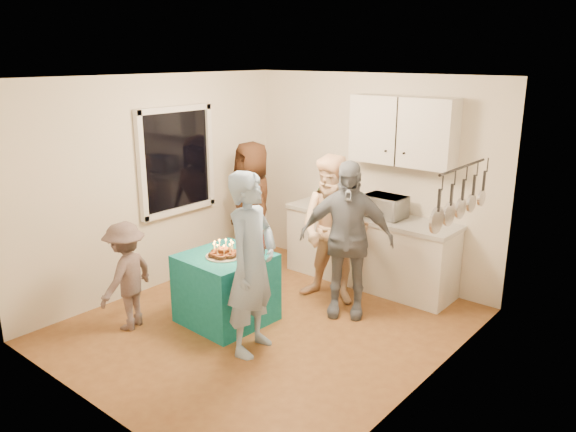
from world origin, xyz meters
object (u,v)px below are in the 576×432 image
Objects in this scene: woman_back_left at (252,207)px; woman_back_center at (334,230)px; microwave at (385,206)px; party_table at (226,288)px; counter at (369,251)px; man_birthday at (252,264)px; child_near_left at (127,276)px; punch_jar at (255,238)px; woman_back_right at (346,239)px.

woman_back_left is 1.42m from woman_back_center.
party_table is at bearing -110.48° from microwave.
man_birthday reaches higher than counter.
child_near_left reaches higher than party_table.
punch_jar is at bearing -124.84° from woman_back_center.
punch_jar is 0.19× the size of woman_back_center.
woman_back_left is (-1.03, 1.05, -0.06)m from punch_jar.
microwave is at bearing 66.58° from party_table.
woman_back_center is (1.42, -0.13, 0.00)m from woman_back_left.
woman_back_center is at bearing -9.67° from man_birthday.
man_birthday reaches higher than woman_back_center.
woman_back_center is at bearing 128.92° from child_near_left.
microwave is at bearing 132.82° from child_near_left.
punch_jar is 1.00m from woman_back_right.
punch_jar is 0.29× the size of child_near_left.
punch_jar is at bearing -161.61° from woman_back_right.
woman_back_left is at bearing 162.46° from woman_back_center.
microwave is 3.10m from child_near_left.
counter is at bearing 136.19° from child_near_left.
man_birthday is at bearing -89.16° from counter.
man_birthday reaches higher than punch_jar.
man_birthday is 1.03× the size of woman_back_right.
woman_back_center is at bearing 67.42° from punch_jar.
counter is 0.85m from woman_back_center.
woman_back_right is at bearing 48.02° from party_table.
microwave is 0.28× the size of woman_back_left.
man_birthday is (0.65, -0.27, 0.52)m from party_table.
microwave is 1.76m from woman_back_left.
woman_back_left is 1.00× the size of woman_back_right.
woman_back_right is at bearing -22.52° from man_birthday.
punch_jar is at bearing 28.58° from man_birthday.
man_birthday is (0.03, -2.17, 0.47)m from counter.
microwave is (0.20, 0.00, 0.62)m from counter.
man_birthday is (-0.17, -2.17, -0.15)m from microwave.
man_birthday is at bearing -49.31° from punch_jar.
child_near_left is (-1.34, -0.50, -0.32)m from man_birthday.
microwave is 0.28× the size of woman_back_right.
party_table is at bearing -129.11° from woman_back_center.
counter is 1.77m from punch_jar.
microwave reaches higher than counter.
punch_jar is 0.19× the size of woman_back_left.
party_table is at bearing -130.32° from punch_jar.
woman_back_right reaches higher than party_table.
punch_jar is at bearing -22.54° from woman_back_left.
woman_back_right reaches higher than woman_back_center.
woman_back_center is (0.38, 0.92, -0.06)m from punch_jar.
party_table is at bearing -161.08° from woman_back_right.
man_birthday is (0.44, -0.52, -0.03)m from punch_jar.
woman_back_right is at bearing -83.19° from microwave.
man_birthday is 1.54× the size of child_near_left.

